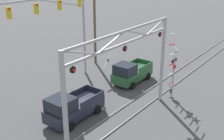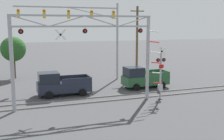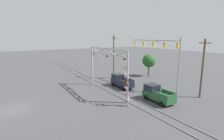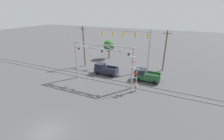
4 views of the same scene
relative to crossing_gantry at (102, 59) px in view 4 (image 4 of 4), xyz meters
The scene contains 11 objects.
ground_plane 14.36m from the crossing_gantry, 89.96° to the right, with size 200.00×200.00×0.00m, color #424244.
rail_track_near 4.59m from the crossing_gantry, 87.95° to the left, with size 80.00×0.08×0.10m, color gray.
rail_track_far 4.90m from the crossing_gantry, 89.66° to the left, with size 80.00×0.08×0.10m, color gray.
crossing_gantry is the anchor object (origin of this frame).
crossing_signal_mast 6.89m from the crossing_gantry, ahead, with size 1.68×0.35×6.04m.
traffic_signal_span 10.17m from the crossing_gantry, 70.94° to the left, with size 11.64×0.39×8.97m.
pickup_truck_lead 5.40m from the crossing_gantry, 110.34° to the left, with size 4.87×2.21×2.22m.
pickup_truck_following 9.02m from the crossing_gantry, 29.82° to the left, with size 4.73×2.21×2.22m.
utility_pole_left 10.19m from the crossing_gantry, 141.79° to the left, with size 1.80×0.28×9.33m.
utility_pole_right 14.32m from the crossing_gantry, 48.31° to the left, with size 1.80×0.28×8.77m.
background_tree_beyond_span 15.12m from the crossing_gantry, 110.52° to the left, with size 3.01×3.01×5.11m.
Camera 4 is at (11.79, -8.71, 12.67)m, focal length 24.00 mm.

